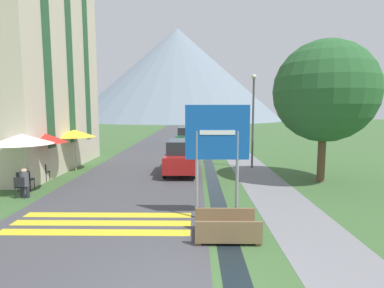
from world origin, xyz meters
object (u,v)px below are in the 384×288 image
(cafe_chair_nearest, at_px, (21,185))
(cafe_umbrella_middle_red, at_px, (44,138))
(parked_car_far, at_px, (186,137))
(tree_by_path, at_px, (325,92))
(parked_car_near, at_px, (182,156))
(person_seated_far, at_px, (30,172))
(cafe_umbrella_rear_yellow, at_px, (74,133))
(person_seated_near, at_px, (24,181))
(footbridge, at_px, (226,230))
(cafe_chair_middle, at_px, (43,171))
(streetlamp, at_px, (253,114))
(road_sign, at_px, (217,143))
(cafe_umbrella_front_white, at_px, (21,139))
(hotel_building, at_px, (23,51))
(cafe_chair_near_left, at_px, (23,180))
(cafe_chair_near_right, at_px, (27,179))

(cafe_chair_nearest, bearing_deg, cafe_umbrella_middle_red, 126.51)
(parked_car_far, height_order, tree_by_path, tree_by_path)
(parked_car_near, distance_m, person_seated_far, 7.29)
(parked_car_near, distance_m, cafe_chair_nearest, 7.71)
(cafe_umbrella_rear_yellow, relative_size, person_seated_near, 1.93)
(footbridge, bearing_deg, cafe_chair_middle, 142.49)
(streetlamp, bearing_deg, tree_by_path, -51.58)
(cafe_chair_middle, height_order, cafe_umbrella_rear_yellow, cafe_umbrella_rear_yellow)
(road_sign, xyz_separation_m, cafe_umbrella_front_white, (-7.68, 2.65, -0.15))
(parked_car_far, bearing_deg, hotel_building, -129.60)
(cafe_chair_nearest, bearing_deg, cafe_chair_near_left, 144.80)
(cafe_chair_near_right, bearing_deg, cafe_umbrella_rear_yellow, 88.75)
(hotel_building, bearing_deg, parked_car_near, -7.51)
(cafe_umbrella_rear_yellow, relative_size, streetlamp, 0.43)
(road_sign, xyz_separation_m, parked_car_near, (-1.44, 6.83, -1.50))
(cafe_chair_middle, xyz_separation_m, person_seated_near, (0.61, -2.64, 0.15))
(cafe_chair_near_right, relative_size, tree_by_path, 0.13)
(streetlamp, xyz_separation_m, tree_by_path, (2.66, -3.35, 1.06))
(parked_car_far, height_order, cafe_umbrella_middle_red, cafe_umbrella_middle_red)
(footbridge, xyz_separation_m, cafe_umbrella_rear_yellow, (-7.65, 8.92, 1.89))
(streetlamp, bearing_deg, parked_car_far, 112.17)
(footbridge, height_order, cafe_umbrella_front_white, cafe_umbrella_front_white)
(cafe_umbrella_middle_red, bearing_deg, cafe_chair_near_right, -90.54)
(person_seated_near, bearing_deg, person_seated_far, 112.71)
(person_seated_far, bearing_deg, cafe_umbrella_middle_red, 79.16)
(person_seated_near, bearing_deg, tree_by_path, 12.46)
(parked_car_far, bearing_deg, footbridge, -85.08)
(parked_car_near, distance_m, cafe_umbrella_rear_yellow, 6.19)
(footbridge, distance_m, cafe_umbrella_middle_red, 10.40)
(cafe_chair_near_right, xyz_separation_m, cafe_chair_middle, (-0.08, 1.56, 0.00))
(cafe_chair_near_right, bearing_deg, streetlamp, 29.90)
(cafe_umbrella_front_white, relative_size, cafe_umbrella_middle_red, 1.06)
(parked_car_far, distance_m, cafe_umbrella_front_white, 17.25)
(cafe_chair_nearest, relative_size, cafe_umbrella_front_white, 0.34)
(hotel_building, bearing_deg, cafe_umbrella_front_white, -62.85)
(parked_car_far, distance_m, cafe_chair_near_left, 17.00)
(road_sign, distance_m, parked_car_near, 7.14)
(person_seated_near, bearing_deg, cafe_umbrella_rear_yellow, 91.30)
(road_sign, bearing_deg, cafe_chair_near_right, 157.88)
(cafe_chair_near_right, distance_m, cafe_chair_middle, 1.56)
(cafe_umbrella_middle_red, bearing_deg, cafe_umbrella_front_white, -84.96)
(parked_car_near, height_order, person_seated_far, parked_car_near)
(parked_car_far, bearing_deg, streetlamp, -67.83)
(cafe_umbrella_middle_red, distance_m, person_seated_far, 1.77)
(cafe_chair_nearest, xyz_separation_m, cafe_umbrella_front_white, (-0.20, 0.58, 1.75))
(cafe_chair_nearest, xyz_separation_m, cafe_umbrella_rear_yellow, (-0.01, 5.39, 1.60))
(road_sign, xyz_separation_m, cafe_chair_near_left, (-7.92, 2.96, -1.90))
(hotel_building, xyz_separation_m, parked_car_far, (8.86, 10.71, -5.80))
(hotel_building, relative_size, person_seated_near, 10.43)
(hotel_building, distance_m, cafe_chair_near_right, 8.25)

